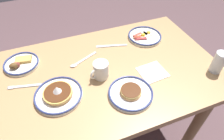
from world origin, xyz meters
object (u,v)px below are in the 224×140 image
(plate_near_main, at_px, (21,64))
(plate_center_pancakes, at_px, (145,36))
(fork_near, at_px, (24,86))
(paper_napkin, at_px, (153,72))
(drinking_glass, at_px, (218,63))
(tea_spoon, at_px, (80,62))
(plate_far_side, at_px, (58,94))
(coffee_mug, at_px, (101,70))
(butter_knife, at_px, (112,46))
(plate_far_companion, at_px, (131,93))

(plate_near_main, xyz_separation_m, plate_center_pancakes, (-0.83, 0.01, -0.00))
(plate_center_pancakes, xyz_separation_m, fork_near, (0.82, 0.17, -0.01))
(plate_center_pancakes, bearing_deg, paper_napkin, 70.02)
(drinking_glass, bearing_deg, tea_spoon, -26.25)
(paper_napkin, distance_m, fork_near, 0.72)
(plate_center_pancakes, height_order, paper_napkin, plate_center_pancakes)
(plate_far_side, xyz_separation_m, coffee_mug, (-0.25, -0.06, 0.03))
(drinking_glass, xyz_separation_m, butter_knife, (0.48, -0.43, -0.06))
(coffee_mug, height_order, paper_napkin, coffee_mug)
(plate_near_main, relative_size, fork_near, 1.16)
(plate_far_companion, distance_m, paper_napkin, 0.21)
(fork_near, bearing_deg, plate_center_pancakes, -168.24)
(coffee_mug, bearing_deg, tea_spoon, -63.09)
(paper_napkin, relative_size, butter_knife, 0.74)
(coffee_mug, bearing_deg, butter_knife, -123.53)
(fork_near, xyz_separation_m, tea_spoon, (-0.33, -0.08, 0.00))
(coffee_mug, relative_size, fork_near, 0.65)
(paper_napkin, bearing_deg, drinking_glass, 161.24)
(plate_center_pancakes, xyz_separation_m, drinking_glass, (-0.23, 0.44, 0.05))
(plate_far_companion, xyz_separation_m, plate_far_side, (0.35, -0.12, 0.00))
(drinking_glass, relative_size, butter_knife, 0.64)
(plate_center_pancakes, height_order, plate_far_side, plate_far_side)
(plate_near_main, height_order, drinking_glass, drinking_glass)
(plate_far_companion, relative_size, tea_spoon, 1.25)
(butter_knife, xyz_separation_m, tea_spoon, (0.24, 0.08, 0.00))
(plate_far_side, xyz_separation_m, butter_knife, (-0.41, -0.29, -0.01))
(plate_center_pancakes, relative_size, paper_napkin, 1.56)
(plate_near_main, xyz_separation_m, drinking_glass, (-1.05, 0.45, 0.04))
(tea_spoon, bearing_deg, plate_center_pancakes, -169.73)
(plate_far_side, bearing_deg, plate_center_pancakes, -155.19)
(plate_far_side, height_order, paper_napkin, plate_far_side)
(plate_center_pancakes, bearing_deg, plate_far_companion, 54.23)
(paper_napkin, height_order, butter_knife, butter_knife)
(plate_center_pancakes, relative_size, tea_spoon, 1.25)
(plate_near_main, distance_m, plate_far_side, 0.36)
(fork_near, distance_m, tea_spoon, 0.34)
(coffee_mug, xyz_separation_m, paper_napkin, (-0.29, 0.08, -0.05))
(coffee_mug, bearing_deg, plate_far_side, 12.91)
(plate_near_main, bearing_deg, drinking_glass, 156.88)
(plate_far_side, relative_size, coffee_mug, 2.15)
(paper_napkin, xyz_separation_m, fork_near, (0.70, -0.15, 0.00))
(plate_far_companion, bearing_deg, plate_near_main, -39.85)
(paper_napkin, xyz_separation_m, tea_spoon, (0.37, -0.24, 0.00))
(butter_knife, bearing_deg, drinking_glass, 137.86)
(plate_center_pancakes, distance_m, paper_napkin, 0.34)
(fork_near, bearing_deg, drinking_glass, 165.49)
(plate_center_pancakes, bearing_deg, plate_far_side, 24.81)
(drinking_glass, relative_size, fork_near, 0.73)
(drinking_glass, xyz_separation_m, paper_napkin, (0.35, -0.12, -0.06))
(coffee_mug, distance_m, butter_knife, 0.29)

